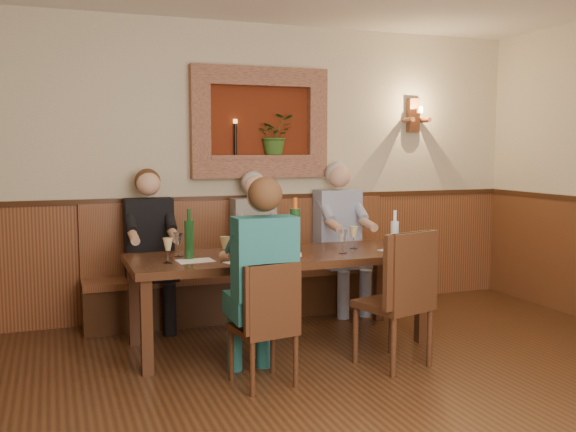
{
  "coord_description": "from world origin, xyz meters",
  "views": [
    {
      "loc": [
        -1.72,
        -3.0,
        1.6
      ],
      "look_at": [
        0.1,
        1.9,
        1.05
      ],
      "focal_mm": 40.0,
      "sensor_mm": 36.0,
      "label": 1
    }
  ],
  "objects_px": {
    "bench": "(246,282)",
    "person_chair_front": "(261,298)",
    "person_bench_right": "(341,249)",
    "person_bench_mid": "(257,258)",
    "chair_near_right": "(395,326)",
    "wine_bottle_green_b": "(189,238)",
    "person_bench_left": "(151,263)",
    "spittoon_bucket": "(282,241)",
    "wine_bottle_green_a": "(295,230)",
    "chair_near_left": "(264,349)",
    "water_bottle": "(395,237)",
    "dining_table": "(279,263)"
  },
  "relations": [
    {
      "from": "person_chair_front",
      "to": "person_bench_mid",
      "type": "bearing_deg",
      "value": 73.45
    },
    {
      "from": "person_chair_front",
      "to": "spittoon_bucket",
      "type": "height_order",
      "value": "person_chair_front"
    },
    {
      "from": "chair_near_left",
      "to": "chair_near_right",
      "type": "height_order",
      "value": "chair_near_right"
    },
    {
      "from": "chair_near_left",
      "to": "person_bench_right",
      "type": "xyz_separation_m",
      "value": [
        1.35,
        1.68,
        0.36
      ]
    },
    {
      "from": "bench",
      "to": "person_bench_left",
      "type": "xyz_separation_m",
      "value": [
        -0.91,
        -0.11,
        0.26
      ]
    },
    {
      "from": "dining_table",
      "to": "water_bottle",
      "type": "bearing_deg",
      "value": -24.56
    },
    {
      "from": "bench",
      "to": "chair_near_right",
      "type": "bearing_deg",
      "value": -70.27
    },
    {
      "from": "person_bench_left",
      "to": "spittoon_bucket",
      "type": "distance_m",
      "value": 1.36
    },
    {
      "from": "person_bench_right",
      "to": "wine_bottle_green_a",
      "type": "height_order",
      "value": "person_bench_right"
    },
    {
      "from": "spittoon_bucket",
      "to": "wine_bottle_green_b",
      "type": "bearing_deg",
      "value": 166.72
    },
    {
      "from": "chair_near_right",
      "to": "wine_bottle_green_b",
      "type": "bearing_deg",
      "value": 132.15
    },
    {
      "from": "dining_table",
      "to": "water_bottle",
      "type": "relative_size",
      "value": 6.62
    },
    {
      "from": "chair_near_left",
      "to": "person_bench_mid",
      "type": "xyz_separation_m",
      "value": [
        0.48,
        1.68,
        0.32
      ]
    },
    {
      "from": "bench",
      "to": "chair_near_left",
      "type": "bearing_deg",
      "value": -102.7
    },
    {
      "from": "dining_table",
      "to": "chair_near_left",
      "type": "height_order",
      "value": "chair_near_left"
    },
    {
      "from": "person_bench_left",
      "to": "person_chair_front",
      "type": "xyz_separation_m",
      "value": [
        0.5,
        -1.62,
        -0.0
      ]
    },
    {
      "from": "person_bench_mid",
      "to": "water_bottle",
      "type": "distance_m",
      "value": 1.48
    },
    {
      "from": "dining_table",
      "to": "person_chair_front",
      "type": "distance_m",
      "value": 0.88
    },
    {
      "from": "chair_near_left",
      "to": "wine_bottle_green_b",
      "type": "distance_m",
      "value": 1.12
    },
    {
      "from": "person_bench_right",
      "to": "person_bench_mid",
      "type": "bearing_deg",
      "value": 179.83
    },
    {
      "from": "chair_near_left",
      "to": "wine_bottle_green_b",
      "type": "height_order",
      "value": "wine_bottle_green_b"
    },
    {
      "from": "person_bench_mid",
      "to": "water_bottle",
      "type": "relative_size",
      "value": 3.84
    },
    {
      "from": "wine_bottle_green_b",
      "to": "water_bottle",
      "type": "distance_m",
      "value": 1.63
    },
    {
      "from": "bench",
      "to": "chair_near_right",
      "type": "distance_m",
      "value": 1.85
    },
    {
      "from": "person_bench_mid",
      "to": "chair_near_right",
      "type": "bearing_deg",
      "value": -71.47
    },
    {
      "from": "spittoon_bucket",
      "to": "chair_near_left",
      "type": "bearing_deg",
      "value": -118.8
    },
    {
      "from": "chair_near_right",
      "to": "wine_bottle_green_a",
      "type": "distance_m",
      "value": 1.14
    },
    {
      "from": "chair_near_left",
      "to": "person_chair_front",
      "type": "relative_size",
      "value": 0.61
    },
    {
      "from": "chair_near_left",
      "to": "person_chair_front",
      "type": "distance_m",
      "value": 0.34
    },
    {
      "from": "person_bench_mid",
      "to": "person_bench_right",
      "type": "xyz_separation_m",
      "value": [
        0.88,
        -0.0,
        0.04
      ]
    },
    {
      "from": "bench",
      "to": "person_bench_right",
      "type": "xyz_separation_m",
      "value": [
        0.95,
        -0.11,
        0.28
      ]
    },
    {
      "from": "bench",
      "to": "wine_bottle_green_a",
      "type": "bearing_deg",
      "value": -81.13
    },
    {
      "from": "dining_table",
      "to": "person_bench_left",
      "type": "distance_m",
      "value": 1.24
    },
    {
      "from": "dining_table",
      "to": "person_chair_front",
      "type": "bearing_deg",
      "value": -117.48
    },
    {
      "from": "person_bench_right",
      "to": "wine_bottle_green_a",
      "type": "relative_size",
      "value": 3.25
    },
    {
      "from": "spittoon_bucket",
      "to": "wine_bottle_green_a",
      "type": "xyz_separation_m",
      "value": [
        0.17,
        0.16,
        0.06
      ]
    },
    {
      "from": "person_chair_front",
      "to": "water_bottle",
      "type": "height_order",
      "value": "person_chair_front"
    },
    {
      "from": "wine_bottle_green_b",
      "to": "water_bottle",
      "type": "height_order",
      "value": "wine_bottle_green_b"
    },
    {
      "from": "person_bench_right",
      "to": "chair_near_left",
      "type": "bearing_deg",
      "value": -128.95
    },
    {
      "from": "person_bench_left",
      "to": "spittoon_bucket",
      "type": "relative_size",
      "value": 5.45
    },
    {
      "from": "chair_near_left",
      "to": "wine_bottle_green_a",
      "type": "height_order",
      "value": "wine_bottle_green_a"
    },
    {
      "from": "bench",
      "to": "spittoon_bucket",
      "type": "relative_size",
      "value": 11.48
    },
    {
      "from": "dining_table",
      "to": "bench",
      "type": "relative_size",
      "value": 0.8
    },
    {
      "from": "chair_near_right",
      "to": "person_bench_mid",
      "type": "xyz_separation_m",
      "value": [
        -0.55,
        1.64,
        0.28
      ]
    },
    {
      "from": "person_bench_mid",
      "to": "person_chair_front",
      "type": "distance_m",
      "value": 1.69
    },
    {
      "from": "bench",
      "to": "person_bench_mid",
      "type": "bearing_deg",
      "value": -54.09
    },
    {
      "from": "chair_near_left",
      "to": "chair_near_right",
      "type": "distance_m",
      "value": 1.03
    },
    {
      "from": "dining_table",
      "to": "person_bench_mid",
      "type": "distance_m",
      "value": 0.85
    },
    {
      "from": "person_bench_left",
      "to": "wine_bottle_green_a",
      "type": "relative_size",
      "value": 3.15
    },
    {
      "from": "bench",
      "to": "person_chair_front",
      "type": "distance_m",
      "value": 1.79
    }
  ]
}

